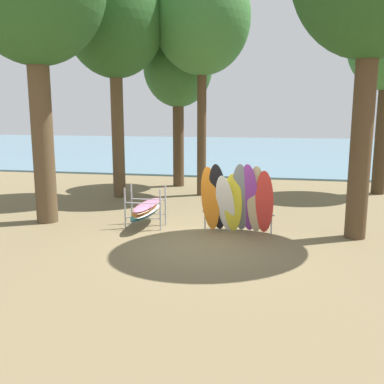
% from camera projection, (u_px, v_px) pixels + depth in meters
% --- Properties ---
extents(ground_plane, '(80.00, 80.00, 0.00)m').
position_uv_depth(ground_plane, '(202.00, 243.00, 11.57)').
color(ground_plane, brown).
extents(lake_water, '(80.00, 36.00, 0.10)m').
position_uv_depth(lake_water, '(256.00, 149.00, 40.17)').
color(lake_water, slate).
rests_on(lake_water, ground).
extents(tree_mid_behind, '(3.86, 3.86, 9.37)m').
position_uv_depth(tree_mid_behind, '(202.00, 19.00, 16.98)').
color(tree_mid_behind, '#4C3823').
rests_on(tree_mid_behind, ground).
extents(tree_far_left_back, '(3.17, 3.17, 7.35)m').
position_uv_depth(tree_far_left_back, '(178.00, 69.00, 19.55)').
color(tree_far_left_back, '#4C3823').
rests_on(tree_far_left_back, ground).
extents(tree_deep_back, '(3.91, 3.91, 9.29)m').
position_uv_depth(tree_deep_back, '(114.00, 21.00, 16.65)').
color(tree_deep_back, brown).
rests_on(tree_deep_back, ground).
extents(leaning_board_pile, '(2.14, 1.10, 2.13)m').
position_uv_depth(leaning_board_pile, '(237.00, 201.00, 12.18)').
color(leaning_board_pile, orange).
rests_on(leaning_board_pile, ground).
extents(board_storage_rack, '(1.15, 2.12, 1.25)m').
position_uv_depth(board_storage_rack, '(146.00, 209.00, 13.11)').
color(board_storage_rack, '#9EA0A5').
rests_on(board_storage_rack, ground).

